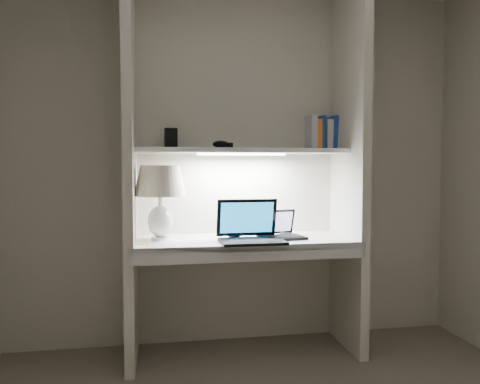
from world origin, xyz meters
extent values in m
cube|color=beige|center=(0.00, 1.50, 1.25)|extent=(3.20, 0.01, 2.50)
cube|color=beige|center=(-0.73, 1.23, 1.25)|extent=(0.06, 0.55, 2.50)
cube|color=beige|center=(0.73, 1.23, 1.25)|extent=(0.06, 0.55, 2.50)
cube|color=white|center=(0.00, 1.23, 0.75)|extent=(1.40, 0.55, 0.04)
cube|color=silver|center=(0.00, 0.96, 0.72)|extent=(1.46, 0.03, 0.10)
cube|color=silver|center=(0.00, 1.32, 1.35)|extent=(1.40, 0.36, 0.03)
cube|color=white|center=(0.00, 1.32, 1.33)|extent=(0.60, 0.04, 0.02)
cylinder|color=white|center=(-0.54, 1.27, 0.78)|extent=(0.12, 0.12, 0.02)
ellipsoid|color=white|center=(-0.54, 1.27, 0.89)|extent=(0.16, 0.16, 0.21)
cylinder|color=white|center=(-0.54, 1.27, 1.01)|extent=(0.03, 0.03, 0.09)
sphere|color=#FFD899|center=(-0.54, 1.27, 1.10)|extent=(0.05, 0.05, 0.05)
cube|color=black|center=(0.02, 1.04, 0.78)|extent=(0.40, 0.28, 0.02)
cube|color=black|center=(0.02, 1.04, 0.79)|extent=(0.34, 0.20, 0.00)
cube|color=black|center=(0.01, 1.21, 0.91)|extent=(0.40, 0.08, 0.25)
cube|color=#167CC1|center=(0.01, 1.20, 0.91)|extent=(0.35, 0.06, 0.20)
cube|color=black|center=(0.24, 1.16, 0.78)|extent=(0.31, 0.24, 0.02)
cube|color=black|center=(0.24, 1.16, 0.79)|extent=(0.26, 0.18, 0.00)
cube|color=black|center=(0.22, 1.28, 0.87)|extent=(0.29, 0.10, 0.17)
cube|color=silver|center=(0.22, 1.28, 0.87)|extent=(0.25, 0.08, 0.14)
cube|color=silver|center=(0.31, 1.35, 0.83)|extent=(0.10, 0.08, 0.13)
ellipsoid|color=black|center=(-0.06, 1.27, 0.79)|extent=(0.11, 0.09, 0.04)
torus|color=black|center=(0.19, 1.30, 0.78)|extent=(0.09, 0.09, 0.01)
cube|color=yellow|center=(-0.64, 1.11, 0.77)|extent=(0.08, 0.08, 0.00)
cube|color=silver|center=(0.71, 1.42, 1.47)|extent=(0.03, 0.16, 0.21)
cube|color=#27429D|center=(0.68, 1.42, 1.48)|extent=(0.04, 0.16, 0.24)
cube|color=silver|center=(0.64, 1.42, 1.47)|extent=(0.04, 0.16, 0.21)
cube|color=#204A8E|center=(0.59, 1.42, 1.48)|extent=(0.03, 0.16, 0.24)
cube|color=orange|center=(0.56, 1.42, 1.47)|extent=(0.03, 0.16, 0.21)
cube|color=silver|center=(0.52, 1.42, 1.48)|extent=(0.04, 0.16, 0.24)
cube|color=black|center=(-0.47, 1.42, 1.43)|extent=(0.09, 0.07, 0.14)
ellipsoid|color=black|center=(-0.14, 1.31, 1.39)|extent=(0.14, 0.13, 0.05)
camera|label=1|loc=(-0.56, -1.78, 1.24)|focal=35.00mm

